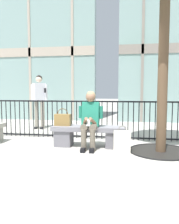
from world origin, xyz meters
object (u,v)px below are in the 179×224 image
at_px(seated_person_with_phone, 90,118).
at_px(handbag_on_bench, 63,119).
at_px(stone_bench, 89,134).
at_px(shopping_bag, 122,141).
at_px(bystander_at_railing, 39,98).

distance_m(seated_person_with_phone, handbag_on_bench, 0.65).
height_order(stone_bench, seated_person_with_phone, seated_person_with_phone).
xyz_separation_m(stone_bench, shopping_bag, (0.73, -0.36, -0.05)).
distance_m(handbag_on_bench, shopping_bag, 1.40).
relative_size(stone_bench, bystander_at_railing, 0.94).
bearing_deg(stone_bench, shopping_bag, -26.41).
distance_m(handbag_on_bench, bystander_at_railing, 2.57).
bearing_deg(bystander_at_railing, seated_person_with_phone, -48.09).
xyz_separation_m(stone_bench, bystander_at_railing, (-1.97, 2.12, 0.73)).
bearing_deg(stone_bench, handbag_on_bench, -179.01).
height_order(handbag_on_bench, bystander_at_railing, bystander_at_railing).
bearing_deg(shopping_bag, handbag_on_bench, 164.94).
distance_m(stone_bench, seated_person_with_phone, 0.40).
xyz_separation_m(seated_person_with_phone, bystander_at_railing, (-2.02, 2.25, 0.35)).
bearing_deg(handbag_on_bench, bystander_at_railing, 123.08).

